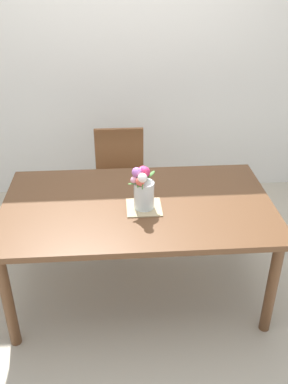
# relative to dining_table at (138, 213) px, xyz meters

# --- Properties ---
(ground_plane) EXTENTS (12.00, 12.00, 0.00)m
(ground_plane) POSITION_rel_dining_table_xyz_m (0.00, 0.00, -0.67)
(ground_plane) COLOR #B7AD99
(back_wall) EXTENTS (7.00, 0.10, 2.80)m
(back_wall) POSITION_rel_dining_table_xyz_m (0.00, 1.60, 0.73)
(back_wall) COLOR silver
(back_wall) RESTS_ON ground_plane
(dining_table) EXTENTS (1.80, 1.05, 0.75)m
(dining_table) POSITION_rel_dining_table_xyz_m (0.00, 0.00, 0.00)
(dining_table) COLOR brown
(dining_table) RESTS_ON ground_plane
(chair_far) EXTENTS (0.42, 0.42, 0.90)m
(chair_far) POSITION_rel_dining_table_xyz_m (-0.10, 0.87, -0.15)
(chair_far) COLOR brown
(chair_far) RESTS_ON ground_plane
(placemat) EXTENTS (0.23, 0.23, 0.01)m
(placemat) POSITION_rel_dining_table_xyz_m (0.04, -0.06, 0.08)
(placemat) COLOR tan
(placemat) RESTS_ON dining_table
(flower_vase) EXTENTS (0.19, 0.24, 0.28)m
(flower_vase) POSITION_rel_dining_table_xyz_m (0.03, -0.05, 0.23)
(flower_vase) COLOR silver
(flower_vase) RESTS_ON placemat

